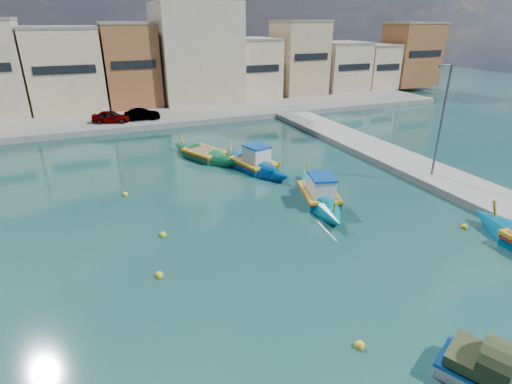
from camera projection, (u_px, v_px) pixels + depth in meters
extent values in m
plane|color=#123737|center=(225.00, 288.00, 17.02)|extent=(160.00, 160.00, 0.00)
cube|color=gray|center=(130.00, 121.00, 43.93)|extent=(80.00, 8.00, 0.60)
cube|color=beige|center=(66.00, 70.00, 46.48)|extent=(7.88, 7.44, 8.99)
cube|color=gray|center=(58.00, 27.00, 44.64)|extent=(8.04, 7.59, 0.30)
cube|color=black|center=(65.00, 70.00, 43.12)|extent=(6.30, 0.10, 0.90)
cube|color=#A35D33|center=(131.00, 66.00, 48.46)|extent=(6.17, 6.13, 9.43)
cube|color=gray|center=(126.00, 23.00, 46.52)|extent=(6.29, 6.26, 0.30)
cube|color=black|center=(134.00, 65.00, 45.64)|extent=(4.93, 0.10, 0.90)
cube|color=tan|center=(191.00, 77.00, 52.49)|extent=(7.31, 7.69, 6.05)
cube|color=gray|center=(189.00, 51.00, 51.22)|extent=(7.46, 7.85, 0.30)
cube|color=black|center=(199.00, 78.00, 49.07)|extent=(5.85, 0.10, 0.90)
cube|color=beige|center=(247.00, 69.00, 54.92)|extent=(7.54, 7.30, 7.41)
cube|color=gray|center=(247.00, 39.00, 53.38)|extent=(7.69, 7.45, 0.30)
cube|color=black|center=(258.00, 69.00, 51.64)|extent=(6.03, 0.10, 0.90)
cube|color=tan|center=(299.00, 58.00, 57.18)|extent=(6.36, 6.97, 9.63)
cube|color=gray|center=(300.00, 21.00, 55.20)|extent=(6.48, 7.11, 0.30)
cube|color=black|center=(312.00, 57.00, 54.00)|extent=(5.09, 0.10, 0.90)
cube|color=#C8B595|center=(341.00, 67.00, 60.25)|extent=(6.63, 6.70, 6.65)
cube|color=gray|center=(343.00, 43.00, 58.87)|extent=(6.76, 6.83, 0.30)
cube|color=black|center=(355.00, 67.00, 57.25)|extent=(5.30, 0.10, 0.90)
cube|color=beige|center=(372.00, 67.00, 62.87)|extent=(5.08, 7.51, 6.20)
cube|color=gray|center=(374.00, 45.00, 61.58)|extent=(5.18, 7.66, 0.30)
cube|color=black|center=(388.00, 67.00, 59.54)|extent=(4.06, 0.10, 0.90)
cube|color=#A35D33|center=(411.00, 55.00, 64.10)|extent=(7.79, 6.00, 9.33)
cube|color=gray|center=(416.00, 23.00, 62.18)|extent=(7.95, 6.12, 0.30)
cube|color=black|center=(426.00, 54.00, 61.33)|extent=(6.23, 0.10, 0.90)
cube|color=#C8B595|center=(196.00, 53.00, 51.77)|extent=(10.00, 10.00, 12.00)
cylinder|color=#595B60|center=(441.00, 125.00, 26.79)|extent=(0.16, 0.16, 8.00)
cylinder|color=#595B60|center=(447.00, 65.00, 25.10)|extent=(1.00, 0.10, 0.10)
cube|color=#595B60|center=(441.00, 66.00, 24.94)|extent=(0.35, 0.15, 0.18)
imported|color=#4C1919|center=(111.00, 117.00, 41.55)|extent=(4.03, 2.59, 1.28)
imported|color=#4C1919|center=(142.00, 114.00, 42.72)|extent=(3.82, 1.74, 1.22)
cube|color=#00849D|center=(319.00, 198.00, 25.21)|extent=(2.81, 3.83, 0.96)
cone|color=#00849D|center=(308.00, 180.00, 27.77)|extent=(2.73, 3.56, 2.46)
cone|color=#00849D|center=(332.00, 217.00, 22.60)|extent=(2.73, 3.56, 2.46)
cube|color=#ECAC13|center=(319.00, 192.00, 25.05)|extent=(2.93, 4.03, 0.17)
cube|color=red|center=(319.00, 194.00, 25.11)|extent=(2.92, 3.92, 0.10)
cube|color=olive|center=(319.00, 191.00, 25.02)|extent=(2.44, 3.45, 0.06)
cylinder|color=#ECAC13|center=(308.00, 171.00, 27.78)|extent=(0.26, 0.47, 1.05)
cylinder|color=#ECAC13|center=(334.00, 209.00, 22.09)|extent=(0.26, 0.47, 1.05)
cube|color=white|center=(322.00, 186.00, 24.35)|extent=(1.78, 2.05, 1.06)
cube|color=#0F47A5|center=(322.00, 177.00, 24.12)|extent=(1.89, 2.20, 0.12)
cube|color=#004CA0|center=(253.00, 166.00, 30.53)|extent=(2.82, 3.71, 1.03)
cone|color=#004CA0|center=(233.00, 157.00, 32.49)|extent=(2.76, 3.48, 2.58)
cone|color=#004CA0|center=(276.00, 176.00, 28.52)|extent=(2.76, 3.48, 2.58)
cube|color=yellow|center=(253.00, 161.00, 30.35)|extent=(2.95, 3.90, 0.19)
cube|color=red|center=(253.00, 163.00, 30.43)|extent=(2.94, 3.79, 0.10)
cube|color=olive|center=(253.00, 160.00, 30.32)|extent=(2.45, 3.34, 0.06)
cylinder|color=yellow|center=(231.00, 148.00, 32.42)|extent=(0.26, 0.51, 1.13)
cylinder|color=yellow|center=(278.00, 168.00, 28.05)|extent=(0.26, 0.51, 1.13)
cube|color=white|center=(257.00, 154.00, 29.75)|extent=(1.82, 1.98, 1.14)
cube|color=#0F47A5|center=(257.00, 146.00, 29.49)|extent=(1.93, 2.12, 0.12)
cube|color=#0A6D3C|center=(204.00, 156.00, 32.84)|extent=(3.21, 3.73, 1.04)
cone|color=#0A6D3C|center=(184.00, 149.00, 34.42)|extent=(3.13, 3.55, 2.57)
cone|color=#0A6D3C|center=(226.00, 162.00, 31.22)|extent=(3.13, 3.55, 2.57)
cube|color=yellow|center=(204.00, 151.00, 32.67)|extent=(3.36, 3.92, 0.19)
cube|color=red|center=(204.00, 153.00, 32.74)|extent=(3.33, 3.82, 0.10)
cube|color=olive|center=(204.00, 150.00, 32.64)|extent=(2.81, 3.34, 0.06)
cylinder|color=yellow|center=(182.00, 141.00, 34.31)|extent=(0.34, 0.51, 1.13)
cylinder|color=yellow|center=(228.00, 155.00, 30.80)|extent=(0.34, 0.51, 1.13)
cone|color=#006796|center=(496.00, 226.00, 21.54)|extent=(2.41, 3.35, 2.78)
cylinder|color=#EFAB14|center=(495.00, 212.00, 21.50)|extent=(0.19, 0.54, 1.22)
cube|color=beige|center=(490.00, 383.00, 12.39)|extent=(2.72, 3.36, 0.74)
cube|color=#0F47A5|center=(493.00, 374.00, 12.25)|extent=(2.81, 3.47, 0.13)
cube|color=#2D381E|center=(495.00, 367.00, 12.13)|extent=(2.52, 3.04, 0.37)
cylinder|color=#2D381E|center=(497.00, 363.00, 12.06)|extent=(1.71, 2.64, 0.64)
sphere|color=yellow|center=(159.00, 275.00, 17.73)|extent=(0.36, 0.36, 0.36)
sphere|color=yellow|center=(163.00, 235.00, 21.06)|extent=(0.36, 0.36, 0.36)
sphere|color=yellow|center=(212.00, 154.00, 33.64)|extent=(0.36, 0.36, 0.36)
sphere|color=yellow|center=(464.00, 227.00, 21.86)|extent=(0.36, 0.36, 0.36)
sphere|color=yellow|center=(360.00, 346.00, 13.90)|extent=(0.36, 0.36, 0.36)
sphere|color=yellow|center=(125.00, 195.00, 25.91)|extent=(0.36, 0.36, 0.36)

